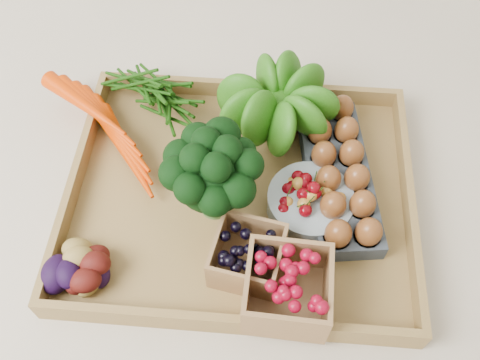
# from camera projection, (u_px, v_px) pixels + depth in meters

# --- Properties ---
(ground) EXTENTS (4.00, 4.00, 0.00)m
(ground) POSITION_uv_depth(u_px,v_px,m) (240.00, 200.00, 0.89)
(ground) COLOR beige
(ground) RESTS_ON ground
(tray) EXTENTS (0.55, 0.45, 0.01)m
(tray) POSITION_uv_depth(u_px,v_px,m) (240.00, 198.00, 0.88)
(tray) COLOR olive
(tray) RESTS_ON ground
(carrots) EXTENTS (0.22, 0.16, 0.05)m
(carrots) POSITION_uv_depth(u_px,v_px,m) (115.00, 132.00, 0.91)
(carrots) COLOR #E13800
(carrots) RESTS_ON tray
(lettuce) EXTENTS (0.13, 0.13, 0.13)m
(lettuce) POSITION_uv_depth(u_px,v_px,m) (278.00, 102.00, 0.90)
(lettuce) COLOR #1F530D
(lettuce) RESTS_ON tray
(broccoli) EXTENTS (0.15, 0.15, 0.12)m
(broccoli) POSITION_uv_depth(u_px,v_px,m) (214.00, 187.00, 0.81)
(broccoli) COLOR black
(broccoli) RESTS_ON tray
(cherry_bowl) EXTENTS (0.14, 0.14, 0.04)m
(cherry_bowl) POSITION_uv_depth(u_px,v_px,m) (310.00, 203.00, 0.85)
(cherry_bowl) COLOR #8C9EA5
(cherry_bowl) RESTS_ON tray
(egg_carton) EXTENTS (0.14, 0.30, 0.03)m
(egg_carton) POSITION_uv_depth(u_px,v_px,m) (337.00, 176.00, 0.87)
(egg_carton) COLOR #383F47
(egg_carton) RESTS_ON tray
(potatoes) EXTENTS (0.12, 0.12, 0.07)m
(potatoes) POSITION_uv_depth(u_px,v_px,m) (81.00, 268.00, 0.76)
(potatoes) COLOR #3A0C09
(potatoes) RESTS_ON tray
(punnet_blackberry) EXTENTS (0.11, 0.11, 0.07)m
(punnet_blackberry) POSITION_uv_depth(u_px,v_px,m) (248.00, 256.00, 0.78)
(punnet_blackberry) COLOR black
(punnet_blackberry) RESTS_ON tray
(punnet_raspberry) EXTENTS (0.12, 0.12, 0.08)m
(punnet_raspberry) POSITION_uv_depth(u_px,v_px,m) (287.00, 289.00, 0.74)
(punnet_raspberry) COLOR maroon
(punnet_raspberry) RESTS_ON tray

